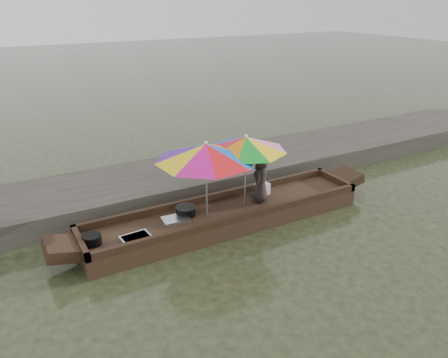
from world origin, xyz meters
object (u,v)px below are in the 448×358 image
vendor (261,178)px  cooking_pot (92,240)px  tray_crayfish (136,239)px  charcoal_grill (186,211)px  umbrella_stern (245,171)px  supply_bag (262,189)px  umbrella_bow (206,179)px  tray_scallop (176,219)px  boat_hull (226,217)px

vendor → cooking_pot: bearing=-41.0°
tray_crayfish → charcoal_grill: bearing=21.6°
vendor → umbrella_stern: (-0.40, -0.02, 0.25)m
cooking_pot → vendor: bearing=0.7°
charcoal_grill → supply_bag: supply_bag is taller
cooking_pot → supply_bag: 3.83m
tray_crayfish → umbrella_bow: umbrella_bow is taller
tray_scallop → tray_crayfish: bearing=-158.9°
supply_bag → umbrella_stern: (-0.63, -0.27, 0.65)m
supply_bag → tray_scallop: bearing=-174.5°
umbrella_bow → tray_crayfish: bearing=-169.3°
tray_scallop → umbrella_bow: 0.99m
umbrella_stern → tray_scallop: bearing=177.7°
tray_scallop → umbrella_stern: 1.72m
vendor → tray_scallop: bearing=-42.8°
boat_hull → supply_bag: supply_bag is taller
boat_hull → tray_crayfish: bearing=-171.6°
cooking_pot → supply_bag: supply_bag is taller
supply_bag → vendor: (-0.22, -0.25, 0.39)m
cooking_pot → tray_scallop: (1.64, 0.08, -0.06)m
tray_scallop → umbrella_stern: bearing=-2.3°
charcoal_grill → vendor: bearing=-5.1°
tray_crayfish → umbrella_stern: bearing=6.9°
charcoal_grill → umbrella_stern: umbrella_stern is taller
vendor → charcoal_grill: bearing=-46.8°
tray_crayfish → supply_bag: supply_bag is taller
vendor → tray_crayfish: bearing=-35.3°
tray_scallop → supply_bag: (2.17, 0.21, 0.10)m
tray_scallop → cooking_pot: bearing=-177.1°
cooking_pot → charcoal_grill: (1.91, 0.20, 0.00)m
charcoal_grill → tray_crayfish: bearing=-158.4°
umbrella_stern → vendor: bearing=3.4°
tray_crayfish → vendor: vendor is taller
boat_hull → tray_scallop: bearing=176.8°
tray_crayfish → umbrella_stern: (2.48, 0.30, 0.73)m
supply_bag → umbrella_bow: size_ratio=0.14×
supply_bag → charcoal_grill: bearing=-177.1°
cooking_pot → vendor: vendor is taller
boat_hull → tray_scallop: 1.12m
boat_hull → tray_crayfish: (-2.04, -0.30, 0.22)m
tray_crayfish → vendor: bearing=6.4°
tray_crayfish → tray_scallop: bearing=21.1°
umbrella_bow → charcoal_grill: bearing=156.0°
boat_hull → cooking_pot: (-2.75, -0.02, 0.26)m
cooking_pot → charcoal_grill: charcoal_grill is taller
umbrella_stern → supply_bag: bearing=23.3°
boat_hull → supply_bag: 1.14m
cooking_pot → umbrella_stern: umbrella_stern is taller
charcoal_grill → umbrella_stern: size_ratio=0.23×
boat_hull → tray_scallop: tray_scallop is taller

